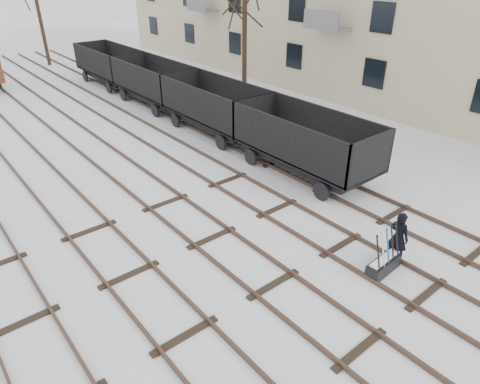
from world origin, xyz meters
The scene contains 10 objects.
ground centered at (0.00, 0.00, 0.00)m, with size 120.00×120.00×0.00m, color white.
tracks centered at (0.00, 13.67, 0.07)m, with size 13.90×52.00×0.16m.
ground_frame centered at (2.91, -1.63, 0.28)m, with size 1.32×0.48×1.49m.
worker centered at (3.66, -1.53, 0.86)m, with size 0.63×0.41×1.72m, color black.
freight_wagon_a centered at (6.00, 4.52, 1.02)m, with size 2.61×6.53×2.67m.
freight_wagon_b centered at (6.00, 10.92, 1.02)m, with size 2.61×6.53×2.67m.
freight_wagon_c centered at (6.00, 17.32, 1.02)m, with size 2.61×6.53×2.67m.
freight_wagon_d centered at (6.00, 23.72, 1.02)m, with size 2.61×6.53×2.67m.
tree_near centered at (11.05, 14.56, 3.19)m, with size 0.30×0.30×6.38m, color black.
tree_far_right centered at (4.57, 33.44, 3.78)m, with size 0.30×0.30×7.56m, color black.
Camera 1 is at (-6.72, -6.70, 8.23)m, focal length 32.00 mm.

